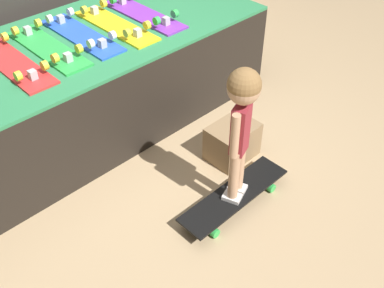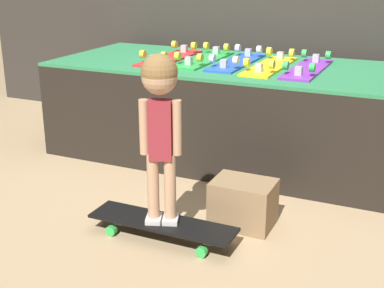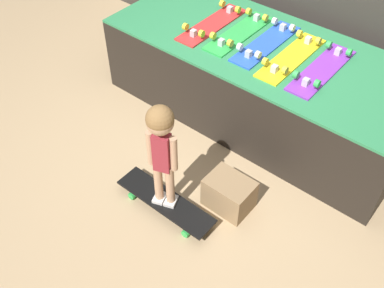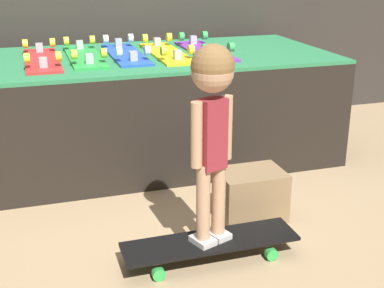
% 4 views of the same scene
% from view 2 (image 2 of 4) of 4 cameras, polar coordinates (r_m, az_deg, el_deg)
% --- Properties ---
extents(ground_plane, '(16.00, 16.00, 0.00)m').
position_cam_2_polar(ground_plane, '(3.14, 0.06, -5.16)').
color(ground_plane, tan).
extents(display_rack, '(2.42, 1.02, 0.64)m').
position_cam_2_polar(display_rack, '(3.63, 4.56, 3.53)').
color(display_rack, black).
rests_on(display_rack, ground_plane).
extents(skateboard_red_on_rack, '(0.19, 0.71, 0.09)m').
position_cam_2_polar(skateboard_red_on_rack, '(3.72, -2.39, 9.29)').
color(skateboard_red_on_rack, red).
rests_on(skateboard_red_on_rack, display_rack).
extents(skateboard_green_on_rack, '(0.19, 0.71, 0.09)m').
position_cam_2_polar(skateboard_green_on_rack, '(3.65, 1.22, 9.11)').
color(skateboard_green_on_rack, green).
rests_on(skateboard_green_on_rack, display_rack).
extents(skateboard_blue_on_rack, '(0.19, 0.71, 0.09)m').
position_cam_2_polar(skateboard_blue_on_rack, '(3.57, 4.80, 8.82)').
color(skateboard_blue_on_rack, blue).
rests_on(skateboard_blue_on_rack, display_rack).
extents(skateboard_yellow_on_rack, '(0.19, 0.71, 0.09)m').
position_cam_2_polar(skateboard_yellow_on_rack, '(3.46, 8.33, 8.37)').
color(skateboard_yellow_on_rack, yellow).
rests_on(skateboard_yellow_on_rack, display_rack).
extents(skateboard_purple_on_rack, '(0.19, 0.71, 0.09)m').
position_cam_2_polar(skateboard_purple_on_rack, '(3.40, 12.23, 7.97)').
color(skateboard_purple_on_rack, purple).
rests_on(skateboard_purple_on_rack, display_rack).
extents(skateboard_on_floor, '(0.73, 0.19, 0.09)m').
position_cam_2_polar(skateboard_on_floor, '(2.62, -3.18, -8.55)').
color(skateboard_on_floor, black).
rests_on(skateboard_on_floor, ground_plane).
extents(child, '(0.19, 0.16, 0.81)m').
position_cam_2_polar(child, '(2.40, -3.43, 3.88)').
color(child, silver).
rests_on(child, skateboard_on_floor).
extents(storage_box, '(0.31, 0.23, 0.24)m').
position_cam_2_polar(storage_box, '(2.73, 5.48, -6.30)').
color(storage_box, '#8E704C').
rests_on(storage_box, ground_plane).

